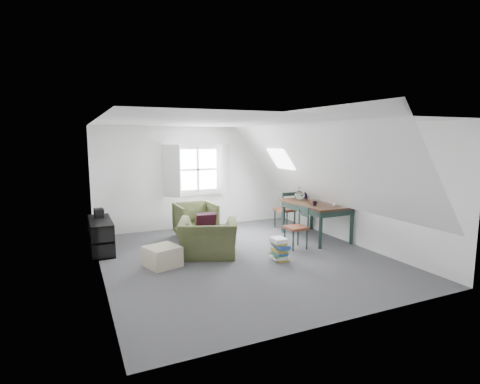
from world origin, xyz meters
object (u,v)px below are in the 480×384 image
dining_chair_far (286,209)px  armchair_far (196,237)px  media_shelf (101,237)px  ottoman (162,256)px  magazine_stack (280,249)px  dining_table (316,207)px  armchair_near (208,256)px  dining_chair_near (297,227)px

dining_chair_far → armchair_far: bearing=5.2°
dining_chair_far → media_shelf: 4.30m
armchair_far → ottoman: (-1.12, -1.60, 0.18)m
armchair_far → magazine_stack: bearing=-68.1°
armchair_far → dining_table: bearing=-26.3°
armchair_far → ottoman: 1.96m
ottoman → dining_chair_far: size_ratio=0.57×
dining_table → armchair_near: bearing=-176.8°
armchair_near → dining_chair_near: dining_chair_near is taller
dining_chair_near → media_shelf: 3.91m
ottoman → media_shelf: 1.62m
armchair_near → ottoman: 0.96m
dining_chair_near → dining_chair_far: bearing=146.4°
magazine_stack → ottoman: bearing=164.1°
ottoman → dining_chair_near: size_ratio=0.62×
ottoman → magazine_stack: (2.03, -0.58, 0.03)m
dining_table → dining_chair_near: (-0.80, -0.49, -0.26)m
media_shelf → dining_chair_near: bearing=-19.5°
dining_table → magazine_stack: 1.90m
dining_table → magazine_stack: size_ratio=3.87×
armchair_near → dining_chair_near: 1.90m
armchair_near → dining_table: bearing=-152.9°
dining_chair_far → magazine_stack: bearing=65.1°
dining_chair_near → media_shelf: size_ratio=0.69×
armchair_near → dining_chair_near: size_ratio=1.26×
dining_table → dining_chair_far: 1.05m
armchair_far → dining_table: 2.78m
armchair_near → media_shelf: bearing=-10.2°
dining_chair_far → ottoman: bearing=32.1°
ottoman → dining_chair_far: bearing=23.3°
dining_chair_far → dining_chair_near: 1.64m
armchair_near → dining_table: size_ratio=0.66×
media_shelf → dining_table: bearing=-10.2°
dining_chair_far → dining_chair_near: size_ratio=1.10×
armchair_near → dining_table: (2.63, 0.24, 0.70)m
dining_table → dining_chair_near: 0.97m
armchair_near → armchair_far: bearing=-76.3°
dining_chair_far → media_shelf: bearing=10.4°
armchair_near → dining_chair_near: bearing=-165.9°
dining_chair_far → dining_chair_near: (-0.64, -1.51, -0.04)m
media_shelf → magazine_stack: (2.93, -1.92, -0.08)m
ottoman → dining_chair_near: bearing=-1.0°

